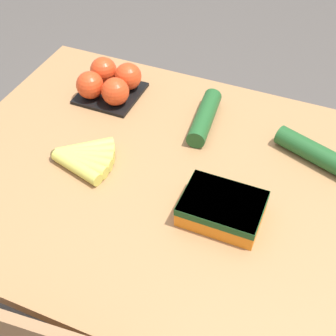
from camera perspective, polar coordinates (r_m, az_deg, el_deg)
name	(u,v)px	position (r m, az deg, el deg)	size (l,w,h in m)	color
ground_plane	(168,317)	(1.81, 0.00, -17.71)	(12.00, 12.00, 0.00)	#4C4742
dining_table	(168,204)	(1.27, 0.00, -4.37)	(1.18, 0.89, 0.75)	#9E7044
banana_bunch	(82,158)	(1.24, -10.43, 1.24)	(0.17, 0.17, 0.03)	brown
tomato_pack	(109,82)	(1.44, -7.16, 10.33)	(0.18, 0.18, 0.09)	black
carrot_bag	(222,207)	(1.09, 6.62, -4.75)	(0.19, 0.14, 0.06)	orange
cucumber_near	(205,117)	(1.33, 4.49, 6.19)	(0.07, 0.22, 0.05)	#1E5123
cucumber_far	(314,152)	(1.28, 17.35, 1.85)	(0.22, 0.12, 0.05)	#1E5123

